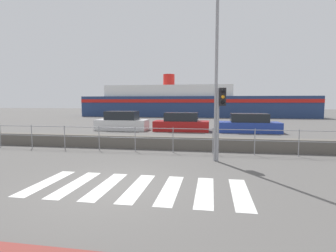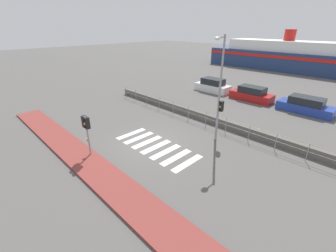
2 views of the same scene
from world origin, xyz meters
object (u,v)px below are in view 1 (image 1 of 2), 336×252
Objects in this scene: streetlamp at (217,53)px; ferry_boat at (190,103)px; parked_car_blue at (249,124)px; parked_car_red at (181,123)px; traffic_light_far at (221,108)px; parked_car_white at (122,122)px.

streetlamp reaches higher than ferry_boat.
parked_car_red is at bearing 180.00° from parked_car_blue.
parked_car_blue is at bearing -73.50° from ferry_boat.
streetlamp reaches higher than parked_car_blue.
ferry_boat is 21.21m from parked_car_red.
streetlamp is 31.79m from ferry_boat.
traffic_light_far is at bearing -83.07° from ferry_boat.
streetlamp is 1.49× the size of parked_car_blue.
streetlamp is 1.61× the size of parked_car_white.
traffic_light_far is at bearing 27.62° from streetlamp.
parked_car_white is (-7.42, 10.38, -3.47)m from streetlamp.
streetlamp is at bearing -54.46° from parked_car_white.
streetlamp is 1.57× the size of parked_car_red.
traffic_light_far is at bearing -75.27° from parked_car_red.
parked_car_red is 0.95× the size of parked_car_blue.
parked_car_white is at bearing -180.00° from parked_car_blue.
parked_car_white is at bearing 125.54° from streetlamp.
ferry_boat is (-3.63, 31.51, -2.06)m from streetlamp.
ferry_boat is 22.09m from parked_car_blue.
traffic_light_far reaches higher than parked_car_red.
ferry_boat reaches higher than parked_car_red.
parked_car_red is 5.15m from parked_car_blue.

